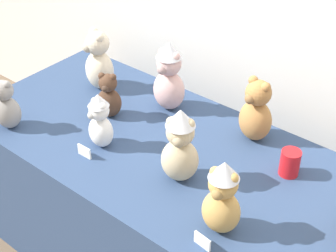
{
  "coord_description": "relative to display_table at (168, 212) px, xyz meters",
  "views": [
    {
      "loc": [
        1.09,
        -1.08,
        2.1
      ],
      "look_at": [
        0.0,
        0.25,
        0.87
      ],
      "focal_mm": 54.71,
      "sensor_mm": 36.0,
      "label": 1
    }
  ],
  "objects": [
    {
      "name": "name_card_front_left",
      "position": [
        -0.24,
        -0.26,
        0.4
      ],
      "size": [
        0.07,
        0.01,
        0.05
      ],
      "primitive_type": "cube",
      "rotation": [
        0.0,
        0.0,
        0.02
      ],
      "color": "white",
      "rests_on": "display_table"
    },
    {
      "name": "name_card_front_middle",
      "position": [
        0.43,
        -0.34,
        0.4
      ],
      "size": [
        0.07,
        0.02,
        0.05
      ],
      "primitive_type": "cube",
      "rotation": [
        0.0,
        0.0,
        -0.11
      ],
      "color": "white",
      "rests_on": "display_table"
    },
    {
      "name": "teddy_bear_blush",
      "position": [
        -0.2,
        0.25,
        0.54
      ],
      "size": [
        0.16,
        0.14,
        0.34
      ],
      "rotation": [
        0.0,
        0.0,
        0.03
      ],
      "color": "beige",
      "rests_on": "display_table"
    },
    {
      "name": "party_cup_red",
      "position": [
        0.47,
        0.18,
        0.43
      ],
      "size": [
        0.08,
        0.08,
        0.11
      ],
      "primitive_type": "cylinder",
      "color": "red",
      "rests_on": "display_table"
    },
    {
      "name": "teddy_bear_cocoa",
      "position": [
        -0.37,
        0.03,
        0.48
      ],
      "size": [
        0.15,
        0.14,
        0.22
      ],
      "rotation": [
        0.0,
        0.0,
        0.48
      ],
      "color": "#4C3323",
      "rests_on": "display_table"
    },
    {
      "name": "teddy_bear_sand",
      "position": [
        0.15,
        -0.12,
        0.53
      ],
      "size": [
        0.19,
        0.18,
        0.33
      ],
      "rotation": [
        0.0,
        0.0,
        0.52
      ],
      "color": "#CCB78E",
      "rests_on": "display_table"
    },
    {
      "name": "display_table",
      "position": [
        0.0,
        0.0,
        0.0
      ],
      "size": [
        1.92,
        0.87,
        0.75
      ],
      "primitive_type": "cube",
      "color": "navy",
      "rests_on": "ground_plane"
    },
    {
      "name": "teddy_bear_honey",
      "position": [
        0.43,
        -0.24,
        0.52
      ],
      "size": [
        0.16,
        0.14,
        0.3
      ],
      "rotation": [
        0.0,
        0.0,
        0.17
      ],
      "color": "tan",
      "rests_on": "display_table"
    },
    {
      "name": "teddy_bear_ash",
      "position": [
        -0.66,
        -0.32,
        0.49
      ],
      "size": [
        0.15,
        0.14,
        0.24
      ],
      "rotation": [
        0.0,
        0.0,
        0.31
      ],
      "color": "gray",
      "rests_on": "display_table"
    },
    {
      "name": "teddy_bear_cream",
      "position": [
        -0.59,
        0.18,
        0.52
      ],
      "size": [
        0.2,
        0.18,
        0.31
      ],
      "rotation": [
        0.0,
        0.0,
        -0.37
      ],
      "color": "beige",
      "rests_on": "display_table"
    },
    {
      "name": "teddy_bear_caramel",
      "position": [
        0.24,
        0.3,
        0.51
      ],
      "size": [
        0.17,
        0.16,
        0.3
      ],
      "rotation": [
        0.0,
        0.0,
        -0.21
      ],
      "color": "#B27A42",
      "rests_on": "display_table"
    },
    {
      "name": "teddy_bear_snow",
      "position": [
        -0.24,
        -0.16,
        0.5
      ],
      "size": [
        0.13,
        0.12,
        0.26
      ],
      "rotation": [
        0.0,
        0.0,
        -0.19
      ],
      "color": "white",
      "rests_on": "display_table"
    }
  ]
}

